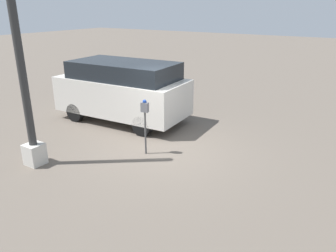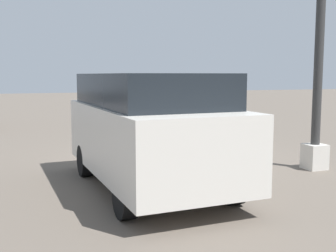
# 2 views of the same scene
# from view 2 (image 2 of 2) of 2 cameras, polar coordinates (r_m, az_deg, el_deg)

# --- Properties ---
(ground_plane) EXTENTS (80.00, 80.00, 0.00)m
(ground_plane) POSITION_cam_2_polar(r_m,az_deg,el_deg) (10.53, 0.53, -4.33)
(ground_plane) COLOR #60564C
(parking_meter_near) EXTENTS (0.22, 0.14, 1.54)m
(parking_meter_near) POSITION_cam_2_polar(r_m,az_deg,el_deg) (10.37, 3.48, 1.82)
(parking_meter_near) COLOR #4C4C4C
(parking_meter_near) RESTS_ON ground
(parking_meter_far) EXTENTS (0.22, 0.14, 1.35)m
(parking_meter_far) POSITION_cam_2_polar(r_m,az_deg,el_deg) (17.81, -6.79, 3.47)
(parking_meter_far) COLOR #4C4C4C
(parking_meter_far) RESTS_ON ground
(lamp_post) EXTENTS (0.44, 0.44, 5.54)m
(lamp_post) POSITION_cam_2_polar(r_m,az_deg,el_deg) (9.64, 19.65, 6.37)
(lamp_post) COLOR beige
(lamp_post) RESTS_ON ground
(parked_van) EXTENTS (4.62, 2.25, 2.08)m
(parked_van) POSITION_cam_2_polar(r_m,az_deg,el_deg) (7.59, -2.58, -0.15)
(parked_van) COLOR beige
(parked_van) RESTS_ON ground
(fire_hydrant) EXTENTS (0.20, 0.20, 0.69)m
(fire_hydrant) POSITION_cam_2_polar(r_m,az_deg,el_deg) (19.22, -6.17, 1.79)
(fire_hydrant) COLOR gold
(fire_hydrant) RESTS_ON ground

